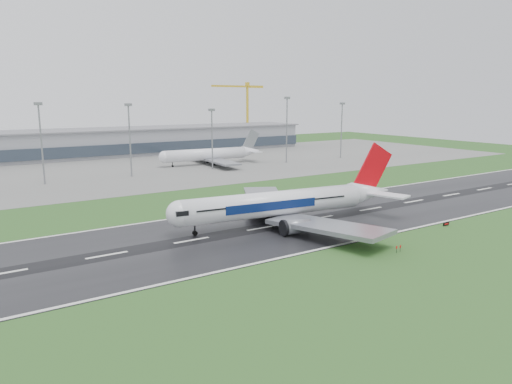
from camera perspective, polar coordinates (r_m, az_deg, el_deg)
ground at (r=135.42m, az=7.75°, el=-3.11°), size 520.00×520.00×0.00m
runway at (r=135.40m, az=7.75°, el=-3.09°), size 400.00×45.00×0.10m
apron at (r=242.35m, az=-11.90°, el=3.06°), size 400.00×130.00×0.08m
terminal at (r=297.97m, az=-16.18°, el=5.77°), size 240.00×36.00×15.00m
main_airliner at (r=126.26m, az=4.05°, el=0.57°), size 74.59×71.84×19.77m
parked_airliner at (r=244.16m, az=-5.59°, el=5.28°), size 60.31×56.69×16.61m
tower_crane at (r=352.87m, az=-1.04°, el=9.40°), size 45.48×6.81×44.82m
runway_sign at (r=135.38m, az=21.86°, el=-3.60°), size 2.31×0.66×1.04m
floodmast_1 at (r=202.18m, az=-24.35°, el=5.11°), size 0.64×0.64×30.65m
floodmast_2 at (r=210.30m, az=-14.89°, el=5.83°), size 0.64×0.64×30.03m
floodmast_3 at (r=225.80m, az=-5.29°, el=6.16°), size 0.64×0.64×27.42m
floodmast_4 at (r=248.94m, az=3.71°, el=7.28°), size 0.64×0.64×32.93m
floodmast_5 at (r=273.69m, az=10.22°, el=7.16°), size 0.64×0.64×29.90m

